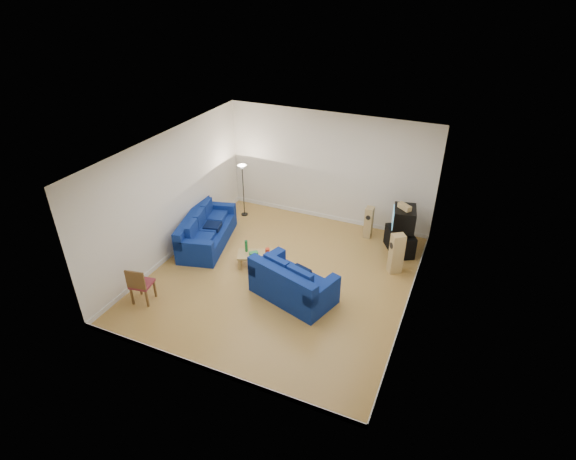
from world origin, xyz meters
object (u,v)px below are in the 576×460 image
at_px(sofa_three_seat, 205,233).
at_px(tv_stand, 400,241).
at_px(sofa_loveseat, 292,285).
at_px(coffee_table, 257,256).
at_px(television, 404,218).

height_order(sofa_three_seat, tv_stand, sofa_three_seat).
xyz_separation_m(sofa_loveseat, tv_stand, (1.82, 2.94, -0.05)).
relative_size(sofa_three_seat, sofa_loveseat, 1.19).
xyz_separation_m(coffee_table, tv_stand, (3.11, 2.11, -0.00)).
xyz_separation_m(sofa_loveseat, television, (1.84, 2.94, 0.63)).
xyz_separation_m(sofa_three_seat, coffee_table, (1.76, -0.40, -0.03)).
height_order(sofa_loveseat, television, television).
bearing_deg(television, coffee_table, -67.06).
distance_m(sofa_loveseat, television, 3.52).
bearing_deg(sofa_loveseat, tv_stand, 75.88).
bearing_deg(tv_stand, television, 50.79).
height_order(sofa_three_seat, sofa_loveseat, sofa_loveseat).
height_order(sofa_three_seat, coffee_table, sofa_three_seat).
height_order(tv_stand, television, television).
distance_m(sofa_loveseat, tv_stand, 3.46).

